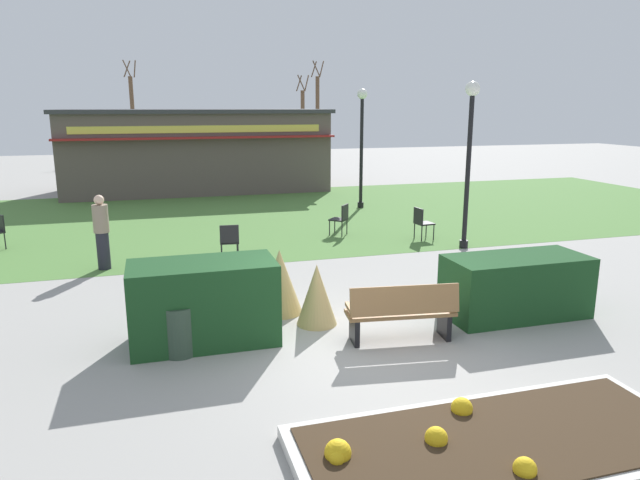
{
  "coord_description": "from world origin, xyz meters",
  "views": [
    {
      "loc": [
        -2.84,
        -7.56,
        3.59
      ],
      "look_at": [
        0.29,
        3.14,
        0.98
      ],
      "focal_mm": 32.14,
      "sensor_mm": 36.0,
      "label": 1
    }
  ],
  "objects": [
    {
      "name": "ornamental_grass_behind_left",
      "position": [
        -0.33,
        1.19,
        0.52
      ],
      "size": [
        0.68,
        0.68,
        1.04
      ],
      "primitive_type": "cone",
      "color": "tan",
      "rests_on": "ground_plane"
    },
    {
      "name": "park_bench",
      "position": [
        0.73,
        0.11,
        0.48
      ],
      "size": [
        1.75,
        0.74,
        0.95
      ],
      "color": "olive",
      "rests_on": "ground_plane"
    },
    {
      "name": "food_kiosk",
      "position": [
        -0.93,
        18.06,
        1.74
      ],
      "size": [
        11.13,
        4.99,
        3.46
      ],
      "color": "#594C47",
      "rests_on": "ground_plane"
    },
    {
      "name": "person_strolling",
      "position": [
        -4.01,
        5.76,
        0.86
      ],
      "size": [
        0.34,
        0.34,
        1.69
      ],
      "rotation": [
        0.0,
        0.0,
        2.48
      ],
      "color": "#23232D",
      "rests_on": "ground_plane"
    },
    {
      "name": "tree_center_bg",
      "position": [
        8.86,
        33.03,
        3.0
      ],
      "size": [
        0.91,
        0.96,
        6.73
      ],
      "color": "brown",
      "rests_on": "ground_plane"
    },
    {
      "name": "ornamental_grass_behind_right",
      "position": [
        -0.81,
        1.91,
        0.58
      ],
      "size": [
        0.8,
        0.8,
        1.15
      ],
      "primitive_type": "cone",
      "color": "tan",
      "rests_on": "ground_plane"
    },
    {
      "name": "lamppost_mid",
      "position": [
        4.8,
        5.25,
        2.64
      ],
      "size": [
        0.36,
        0.36,
        4.19
      ],
      "color": "black",
      "rests_on": "ground_plane"
    },
    {
      "name": "tree_left_bg",
      "position": [
        -3.9,
        34.98,
        2.96
      ],
      "size": [
        0.91,
        0.96,
        6.64
      ],
      "color": "brown",
      "rests_on": "ground_plane"
    },
    {
      "name": "tree_right_bg",
      "position": [
        7.79,
        33.17,
        2.51
      ],
      "size": [
        0.91,
        0.96,
        5.75
      ],
      "color": "brown",
      "rests_on": "ground_plane"
    },
    {
      "name": "lamppost_far",
      "position": [
        4.34,
        11.71,
        2.64
      ],
      "size": [
        0.36,
        0.36,
        4.19
      ],
      "color": "black",
      "rests_on": "ground_plane"
    },
    {
      "name": "cafe_chair_center",
      "position": [
        4.16,
        6.42,
        0.53
      ],
      "size": [
        0.48,
        0.48,
        0.89
      ],
      "color": "black",
      "rests_on": "ground_plane"
    },
    {
      "name": "lawn_patch",
      "position": [
        0.0,
        11.15,
        0.0
      ],
      "size": [
        36.0,
        12.0,
        0.01
      ],
      "primitive_type": "cube",
      "color": "#4C7A38",
      "rests_on": "ground_plane"
    },
    {
      "name": "parked_car_west_slot",
      "position": [
        -4.44,
        27.26,
        0.64
      ],
      "size": [
        4.23,
        2.12,
        1.2
      ],
      "color": "#2D6638",
      "rests_on": "ground_plane"
    },
    {
      "name": "ground_plane",
      "position": [
        0.0,
        0.0,
        0.0
      ],
      "size": [
        80.0,
        80.0,
        0.0
      ],
      "primitive_type": "plane",
      "color": "#999691"
    },
    {
      "name": "cafe_chair_north",
      "position": [
        2.22,
        7.56,
        0.53
      ],
      "size": [
        0.62,
        0.62,
        0.89
      ],
      "color": "black",
      "rests_on": "ground_plane"
    },
    {
      "name": "parked_car_center_slot",
      "position": [
        0.97,
        27.26,
        0.64
      ],
      "size": [
        4.27,
        2.18,
        1.2
      ],
      "color": "#B7BABF",
      "rests_on": "ground_plane"
    },
    {
      "name": "hedge_right",
      "position": [
        3.11,
        0.61,
        0.53
      ],
      "size": [
        2.46,
        1.1,
        1.07
      ],
      "primitive_type": "cube",
      "color": "#19421E",
      "rests_on": "ground_plane"
    },
    {
      "name": "trash_bin",
      "position": [
        -2.61,
        0.6,
        0.38
      ],
      "size": [
        0.52,
        0.52,
        0.76
      ],
      "primitive_type": "cylinder",
      "color": "#2D4233",
      "rests_on": "ground_plane"
    },
    {
      "name": "cafe_chair_west",
      "position": [
        -1.2,
        5.66,
        0.53
      ],
      "size": [
        0.48,
        0.48,
        0.89
      ],
      "color": "black",
      "rests_on": "ground_plane"
    },
    {
      "name": "flower_bed",
      "position": [
        0.49,
        -2.89,
        0.09
      ],
      "size": [
        4.45,
        1.88,
        0.33
      ],
      "color": "beige",
      "rests_on": "ground_plane"
    },
    {
      "name": "hedge_left",
      "position": [
        -2.21,
        0.96,
        0.64
      ],
      "size": [
        2.21,
        1.1,
        1.28
      ],
      "primitive_type": "cube",
      "color": "#19421E",
      "rests_on": "ground_plane"
    }
  ]
}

